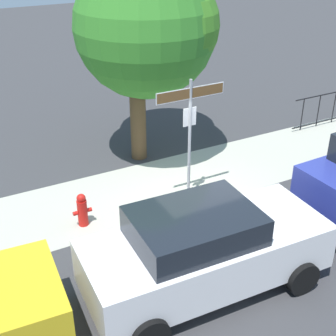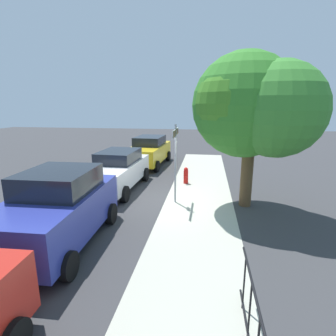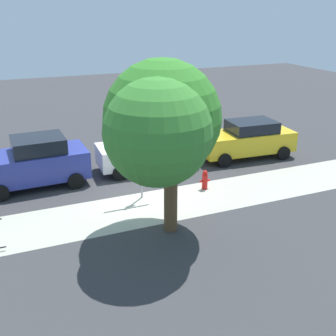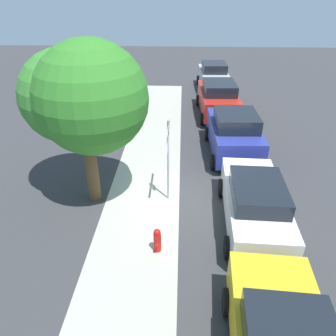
# 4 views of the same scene
# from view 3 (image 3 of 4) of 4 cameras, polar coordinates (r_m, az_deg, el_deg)

# --- Properties ---
(ground_plane) EXTENTS (60.00, 60.00, 0.00)m
(ground_plane) POSITION_cam_3_polar(r_m,az_deg,el_deg) (16.10, -3.93, -3.46)
(ground_plane) COLOR #38383A
(sidewalk_strip) EXTENTS (24.00, 2.60, 0.00)m
(sidewalk_strip) POSITION_cam_3_polar(r_m,az_deg,el_deg) (14.51, -9.79, -6.68)
(sidewalk_strip) COLOR #AFAE9D
(sidewalk_strip) RESTS_ON ground_plane
(street_sign) EXTENTS (1.66, 0.07, 2.98)m
(street_sign) POSITION_cam_3_polar(r_m,az_deg,el_deg) (14.96, -3.78, 3.33)
(street_sign) COLOR #9EA0A5
(street_sign) RESTS_ON ground_plane
(shade_tree) EXTENTS (3.81, 4.24, 5.41)m
(shade_tree) POSITION_cam_3_polar(r_m,az_deg,el_deg) (12.11, -1.40, 6.31)
(shade_tree) COLOR brown
(shade_tree) RESTS_ON ground_plane
(car_yellow) EXTENTS (4.59, 2.23, 1.75)m
(car_yellow) POSITION_cam_3_polar(r_m,az_deg,el_deg) (19.96, 10.79, 3.94)
(car_yellow) COLOR gold
(car_yellow) RESTS_ON ground_plane
(car_white) EXTENTS (4.43, 2.08, 1.68)m
(car_white) POSITION_cam_3_polar(r_m,az_deg,el_deg) (18.20, -2.66, 2.49)
(car_white) COLOR white
(car_white) RESTS_ON ground_plane
(car_blue) EXTENTS (4.18, 2.26, 1.99)m
(car_blue) POSITION_cam_3_polar(r_m,az_deg,el_deg) (17.22, -17.84, 0.80)
(car_blue) COLOR navy
(car_blue) RESTS_ON ground_plane
(fire_hydrant) EXTENTS (0.42, 0.22, 0.78)m
(fire_hydrant) POSITION_cam_3_polar(r_m,az_deg,el_deg) (16.35, 5.09, -1.62)
(fire_hydrant) COLOR red
(fire_hydrant) RESTS_ON ground_plane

